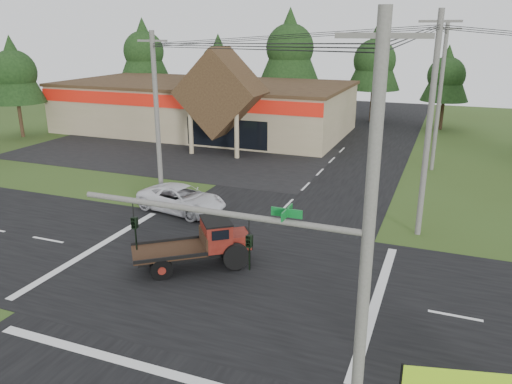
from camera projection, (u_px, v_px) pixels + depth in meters
The scene contains 18 objects.
ground at pixel (220, 272), 22.68m from camera, with size 120.00×120.00×0.00m, color #34491A.
road_ns at pixel (220, 272), 22.68m from camera, with size 12.00×120.00×0.02m, color black.
road_ew at pixel (220, 272), 22.68m from camera, with size 120.00×12.00×0.02m, color black.
parking_apron at pixel (170, 154), 44.36m from camera, with size 28.00×14.00×0.02m, color black.
cvs_building at pixel (205, 106), 53.45m from camera, with size 30.40×18.20×9.19m.
traffic_signal_mast at pixel (297, 282), 12.65m from camera, with size 8.12×0.24×7.00m.
utility_pole_nr at pixel (367, 248), 11.69m from camera, with size 2.00×0.30×11.00m.
utility_pole_nw at pixel (157, 117), 30.88m from camera, with size 2.00×0.30×10.50m.
utility_pole_ne at pixel (429, 126), 25.16m from camera, with size 2.00×0.30×11.50m.
utility_pole_n at pixel (440, 96), 37.59m from camera, with size 2.00×0.30×11.20m.
tree_row_a at pixel (144, 49), 66.02m from camera, with size 6.72×6.72×12.12m.
tree_row_b at pixel (218, 61), 64.73m from camera, with size 5.60×5.60×10.10m.
tree_row_c at pixel (290, 45), 59.74m from camera, with size 7.28×7.28×13.13m.
tree_row_d at pixel (375, 58), 57.56m from camera, with size 6.16×6.16×11.11m.
tree_row_e at pixel (447, 74), 53.43m from camera, with size 5.04×5.04×9.09m.
tree_side_w at pixel (13, 70), 49.43m from camera, with size 5.60×5.60×10.10m.
antique_flatbed_truck at pixel (193, 244), 22.90m from camera, with size 2.07×5.42×2.27m, color #50110B, non-canonical shape.
white_pickup at pixel (182, 199), 30.13m from camera, with size 2.59×5.62×1.56m, color white.
Camera 1 is at (8.98, -18.42, 10.51)m, focal length 35.00 mm.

